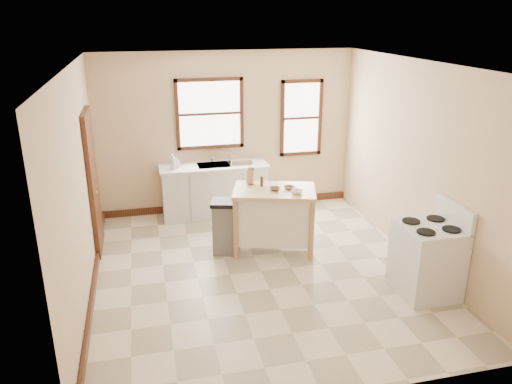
{
  "coord_description": "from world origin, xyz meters",
  "views": [
    {
      "loc": [
        -1.48,
        -5.96,
        3.39
      ],
      "look_at": [
        0.02,
        0.4,
        1.03
      ],
      "focal_mm": 35.0,
      "sensor_mm": 36.0,
      "label": 1
    }
  ],
  "objects_px": {
    "soap_bottle_a": "(173,161)",
    "trash_bin": "(226,227)",
    "bowl_a": "(275,189)",
    "gas_stove": "(428,250)",
    "bowl_b": "(289,188)",
    "knife_block": "(251,178)",
    "dish_rack": "(240,161)",
    "kitchen_island": "(274,220)",
    "bowl_c": "(297,192)",
    "soap_bottle_b": "(177,162)",
    "pepper_grinder": "(262,181)"
  },
  "relations": [
    {
      "from": "dish_rack",
      "to": "kitchen_island",
      "type": "height_order",
      "value": "dish_rack"
    },
    {
      "from": "knife_block",
      "to": "bowl_c",
      "type": "distance_m",
      "value": 0.79
    },
    {
      "from": "dish_rack",
      "to": "knife_block",
      "type": "distance_m",
      "value": 1.22
    },
    {
      "from": "bowl_b",
      "to": "knife_block",
      "type": "bearing_deg",
      "value": 144.7
    },
    {
      "from": "soap_bottle_a",
      "to": "bowl_c",
      "type": "relative_size",
      "value": 1.6
    },
    {
      "from": "bowl_a",
      "to": "bowl_b",
      "type": "bearing_deg",
      "value": 0.49
    },
    {
      "from": "bowl_c",
      "to": "gas_stove",
      "type": "height_order",
      "value": "gas_stove"
    },
    {
      "from": "gas_stove",
      "to": "dish_rack",
      "type": "bearing_deg",
      "value": 118.94
    },
    {
      "from": "soap_bottle_b",
      "to": "trash_bin",
      "type": "xyz_separation_m",
      "value": [
        0.57,
        -1.49,
        -0.6
      ]
    },
    {
      "from": "soap_bottle_a",
      "to": "bowl_c",
      "type": "bearing_deg",
      "value": -25.21
    },
    {
      "from": "soap_bottle_a",
      "to": "kitchen_island",
      "type": "height_order",
      "value": "soap_bottle_a"
    },
    {
      "from": "soap_bottle_a",
      "to": "bowl_a",
      "type": "relative_size",
      "value": 1.66
    },
    {
      "from": "pepper_grinder",
      "to": "bowl_c",
      "type": "relative_size",
      "value": 0.92
    },
    {
      "from": "pepper_grinder",
      "to": "gas_stove",
      "type": "distance_m",
      "value": 2.51
    },
    {
      "from": "soap_bottle_a",
      "to": "pepper_grinder",
      "type": "distance_m",
      "value": 1.78
    },
    {
      "from": "bowl_a",
      "to": "bowl_b",
      "type": "distance_m",
      "value": 0.22
    },
    {
      "from": "bowl_b",
      "to": "bowl_a",
      "type": "bearing_deg",
      "value": -179.51
    },
    {
      "from": "kitchen_island",
      "to": "bowl_a",
      "type": "distance_m",
      "value": 0.5
    },
    {
      "from": "soap_bottle_b",
      "to": "bowl_a",
      "type": "height_order",
      "value": "soap_bottle_b"
    },
    {
      "from": "kitchen_island",
      "to": "bowl_a",
      "type": "bearing_deg",
      "value": -79.12
    },
    {
      "from": "dish_rack",
      "to": "gas_stove",
      "type": "xyz_separation_m",
      "value": [
        1.74,
        -3.14,
        -0.37
      ]
    },
    {
      "from": "bowl_b",
      "to": "soap_bottle_b",
      "type": "bearing_deg",
      "value": 132.97
    },
    {
      "from": "dish_rack",
      "to": "trash_bin",
      "type": "bearing_deg",
      "value": -89.9
    },
    {
      "from": "soap_bottle_a",
      "to": "trash_bin",
      "type": "height_order",
      "value": "soap_bottle_a"
    },
    {
      "from": "soap_bottle_b",
      "to": "bowl_c",
      "type": "height_order",
      "value": "soap_bottle_b"
    },
    {
      "from": "dish_rack",
      "to": "pepper_grinder",
      "type": "distance_m",
      "value": 1.35
    },
    {
      "from": "soap_bottle_a",
      "to": "knife_block",
      "type": "relative_size",
      "value": 1.31
    },
    {
      "from": "trash_bin",
      "to": "soap_bottle_a",
      "type": "bearing_deg",
      "value": 130.3
    },
    {
      "from": "soap_bottle_b",
      "to": "gas_stove",
      "type": "distance_m",
      "value": 4.27
    },
    {
      "from": "soap_bottle_b",
      "to": "soap_bottle_a",
      "type": "bearing_deg",
      "value": -144.32
    },
    {
      "from": "knife_block",
      "to": "trash_bin",
      "type": "bearing_deg",
      "value": -122.74
    },
    {
      "from": "kitchen_island",
      "to": "bowl_c",
      "type": "xyz_separation_m",
      "value": [
        0.26,
        -0.25,
        0.51
      ]
    },
    {
      "from": "bowl_a",
      "to": "gas_stove",
      "type": "relative_size",
      "value": 0.13
    },
    {
      "from": "dish_rack",
      "to": "knife_block",
      "type": "relative_size",
      "value": 1.94
    },
    {
      "from": "soap_bottle_a",
      "to": "bowl_b",
      "type": "xyz_separation_m",
      "value": [
        1.56,
        -1.54,
        -0.06
      ]
    },
    {
      "from": "soap_bottle_a",
      "to": "dish_rack",
      "type": "relative_size",
      "value": 0.67
    },
    {
      "from": "bowl_a",
      "to": "kitchen_island",
      "type": "bearing_deg",
      "value": 84.26
    },
    {
      "from": "knife_block",
      "to": "pepper_grinder",
      "type": "height_order",
      "value": "knife_block"
    },
    {
      "from": "soap_bottle_a",
      "to": "gas_stove",
      "type": "distance_m",
      "value": 4.28
    },
    {
      "from": "soap_bottle_a",
      "to": "trash_bin",
      "type": "distance_m",
      "value": 1.69
    },
    {
      "from": "kitchen_island",
      "to": "gas_stove",
      "type": "bearing_deg",
      "value": -29.65
    },
    {
      "from": "pepper_grinder",
      "to": "bowl_b",
      "type": "xyz_separation_m",
      "value": [
        0.36,
        -0.21,
        -0.06
      ]
    },
    {
      "from": "kitchen_island",
      "to": "bowl_c",
      "type": "distance_m",
      "value": 0.62
    },
    {
      "from": "bowl_a",
      "to": "soap_bottle_b",
      "type": "bearing_deg",
      "value": 128.46
    },
    {
      "from": "trash_bin",
      "to": "bowl_a",
      "type": "bearing_deg",
      "value": 7.15
    },
    {
      "from": "soap_bottle_b",
      "to": "bowl_c",
      "type": "bearing_deg",
      "value": -55.39
    },
    {
      "from": "bowl_a",
      "to": "pepper_grinder",
      "type": "bearing_deg",
      "value": 124.34
    },
    {
      "from": "bowl_c",
      "to": "pepper_grinder",
      "type": "bearing_deg",
      "value": 134.09
    },
    {
      "from": "pepper_grinder",
      "to": "bowl_a",
      "type": "bearing_deg",
      "value": -55.66
    },
    {
      "from": "bowl_a",
      "to": "gas_stove",
      "type": "xyz_separation_m",
      "value": [
        1.55,
        -1.58,
        -0.39
      ]
    }
  ]
}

